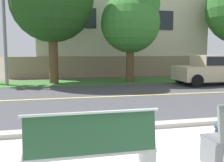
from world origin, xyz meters
TOP-DOWN VIEW (x-y plane):
  - ground_plane at (0.00, 8.00)m, footprint 140.00×140.00m
  - curb_edge at (0.00, 2.35)m, footprint 44.00×0.30m
  - street_asphalt at (0.00, 6.50)m, footprint 52.00×8.00m
  - road_centre_line at (0.00, 6.50)m, footprint 48.00×0.14m
  - far_verge_grass at (0.00, 11.25)m, footprint 48.00×2.80m
  - bench_left at (-1.34, 0.22)m, footprint 1.77×0.48m
  - car_beige_near at (6.49, 8.90)m, footprint 4.30×1.86m
  - streetlamp at (-4.22, 11.06)m, footprint 0.24×2.10m
  - shade_tree_left at (2.47, 10.84)m, footprint 3.31×3.31m
  - garden_wall at (1.86, 14.01)m, footprint 13.00×0.36m
  - house_across_street at (3.12, 17.21)m, footprint 13.14×6.91m

SIDE VIEW (x-z plane):
  - ground_plane at x=0.00m, z-range 0.00..0.00m
  - street_asphalt at x=0.00m, z-range 0.00..0.01m
  - far_verge_grass at x=0.00m, z-range 0.00..0.02m
  - road_centre_line at x=0.00m, z-range 0.01..0.01m
  - curb_edge at x=0.00m, z-range 0.00..0.11m
  - bench_left at x=-1.34m, z-range -0.05..0.96m
  - garden_wall at x=1.86m, z-range 0.00..1.40m
  - car_beige_near at x=6.49m, z-range 0.08..1.62m
  - shade_tree_left at x=2.47m, z-range 0.81..6.27m
  - house_across_street at x=3.12m, z-range 0.05..7.71m
  - streetlamp at x=-4.22m, z-range 0.50..7.32m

